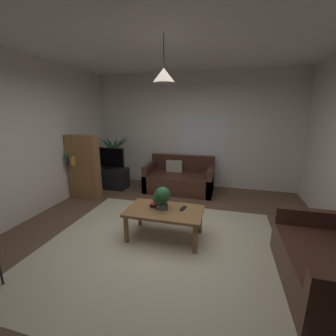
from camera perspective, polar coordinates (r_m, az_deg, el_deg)
name	(u,v)px	position (r m, az deg, el deg)	size (l,w,h in m)	color
floor	(163,241)	(3.50, -1.33, -18.32)	(5.04, 5.44, 0.02)	brown
rug	(159,248)	(3.33, -2.35, -19.90)	(3.28, 2.99, 0.01)	beige
wall_back	(193,131)	(5.66, 6.48, 9.47)	(5.16, 0.06, 2.81)	silver
wall_left	(12,141)	(4.43, -35.22, 5.65)	(0.06, 5.44, 2.81)	silver
ceiling	(162,29)	(3.09, -1.69, 32.16)	(5.04, 5.44, 0.02)	white
window_pane	(202,141)	(5.62, 8.78, 7.02)	(1.16, 0.01, 1.18)	white
couch_under_window	(179,180)	(5.39, 2.98, -3.01)	(1.60, 0.89, 0.82)	#47281E
couch_right_side	(334,269)	(3.10, 37.05, -20.01)	(0.89, 1.43, 0.82)	#47281E
coffee_table	(164,214)	(3.38, -0.93, -11.79)	(1.13, 0.65, 0.46)	olive
book_on_table_0	(155,205)	(3.47, -3.39, -9.61)	(0.14, 0.10, 0.02)	black
book_on_table_1	(155,204)	(3.46, -3.42, -9.28)	(0.14, 0.11, 0.02)	#72387F
book_on_table_2	(155,203)	(3.44, -3.39, -9.11)	(0.15, 0.12, 0.02)	#B22D2D
remote_on_table_0	(183,208)	(3.38, 3.91, -10.33)	(0.05, 0.16, 0.02)	black
potted_plant_on_table	(162,197)	(3.32, -1.66, -7.55)	(0.27, 0.25, 0.35)	#4C4C51
tv_stand	(110,178)	(5.79, -14.79, -2.48)	(0.90, 0.44, 0.50)	black
tv	(108,158)	(5.65, -15.23, 2.50)	(0.84, 0.16, 0.52)	black
potted_palm_corner	(115,160)	(6.15, -13.63, 2.05)	(0.86, 0.80, 1.29)	beige
bookshelf_corner	(83,167)	(5.16, -20.99, 0.23)	(0.70, 0.31, 1.40)	olive
pendant_lamp	(164,75)	(3.07, -1.09, 22.81)	(0.29, 0.29, 0.58)	black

